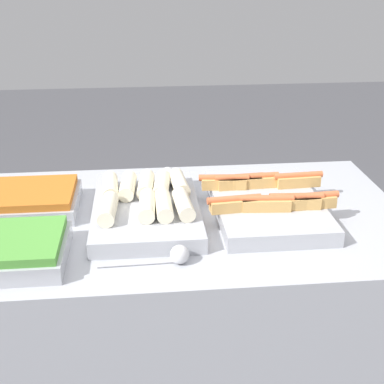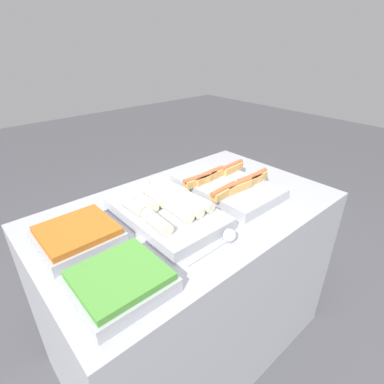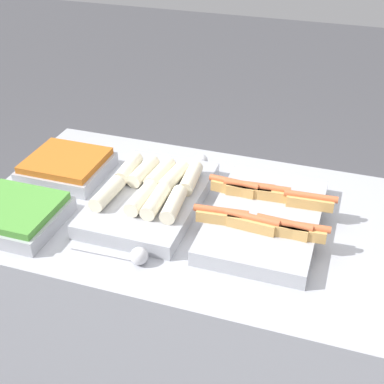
% 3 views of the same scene
% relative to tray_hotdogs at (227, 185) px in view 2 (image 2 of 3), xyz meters
% --- Properties ---
extents(ground_plane, '(12.00, 12.00, 0.00)m').
position_rel_tray_hotdogs_xyz_m(ground_plane, '(-0.25, -0.00, -0.97)').
color(ground_plane, '#4C4C51').
extents(counter, '(1.41, 0.86, 0.93)m').
position_rel_tray_hotdogs_xyz_m(counter, '(-0.25, -0.00, -0.50)').
color(counter, '#A8AAB2').
rests_on(counter, ground_plane).
extents(tray_hotdogs, '(0.42, 0.52, 0.10)m').
position_rel_tray_hotdogs_xyz_m(tray_hotdogs, '(0.00, 0.00, 0.00)').
color(tray_hotdogs, '#A8AAB2').
rests_on(tray_hotdogs, counter).
extents(tray_wraps, '(0.33, 0.52, 0.10)m').
position_rel_tray_hotdogs_xyz_m(tray_wraps, '(-0.39, 0.00, 0.00)').
color(tray_wraps, '#A8AAB2').
rests_on(tray_wraps, counter).
extents(tray_side_front, '(0.29, 0.27, 0.07)m').
position_rel_tray_hotdogs_xyz_m(tray_side_front, '(-0.75, -0.24, -0.00)').
color(tray_side_front, '#A8AAB2').
rests_on(tray_side_front, counter).
extents(tray_side_back, '(0.29, 0.27, 0.07)m').
position_rel_tray_hotdogs_xyz_m(tray_side_back, '(-0.75, 0.08, -0.00)').
color(tray_side_back, '#A8AAB2').
rests_on(tray_side_back, counter).
extents(serving_spoon_near, '(0.25, 0.05, 0.05)m').
position_rel_tray_hotdogs_xyz_m(serving_spoon_near, '(-0.32, -0.29, -0.01)').
color(serving_spoon_near, silver).
rests_on(serving_spoon_near, counter).
extents(serving_spoon_far, '(0.25, 0.05, 0.05)m').
position_rel_tray_hotdogs_xyz_m(serving_spoon_far, '(-0.32, 0.29, -0.01)').
color(serving_spoon_far, silver).
rests_on(serving_spoon_far, counter).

